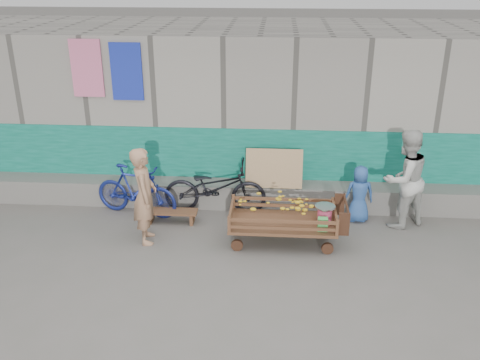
# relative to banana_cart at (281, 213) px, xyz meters

# --- Properties ---
(ground) EXTENTS (80.00, 80.00, 0.00)m
(ground) POSITION_rel_banana_cart_xyz_m (-0.43, -1.03, -0.53)
(ground) COLOR #5F5D56
(ground) RESTS_ON ground
(building_wall) EXTENTS (12.00, 3.50, 3.00)m
(building_wall) POSITION_rel_banana_cart_xyz_m (-0.43, 3.02, 0.93)
(building_wall) COLOR gray
(building_wall) RESTS_ON ground
(banana_cart) EXTENTS (1.84, 0.84, 0.79)m
(banana_cart) POSITION_rel_banana_cart_xyz_m (0.00, 0.00, 0.00)
(banana_cart) COLOR #503820
(banana_cart) RESTS_ON ground
(bench) EXTENTS (0.90, 0.27, 0.22)m
(bench) POSITION_rel_banana_cart_xyz_m (-1.87, 0.56, -0.37)
(bench) COLOR #503820
(bench) RESTS_ON ground
(vendor_man) EXTENTS (0.49, 0.65, 1.58)m
(vendor_man) POSITION_rel_banana_cart_xyz_m (-2.14, -0.08, 0.26)
(vendor_man) COLOR tan
(vendor_man) RESTS_ON ground
(woman) EXTENTS (1.04, 0.97, 1.70)m
(woman) POSITION_rel_banana_cart_xyz_m (2.04, 0.76, 0.32)
(woman) COLOR beige
(woman) RESTS_ON ground
(child) EXTENTS (0.51, 0.35, 1.01)m
(child) POSITION_rel_banana_cart_xyz_m (1.34, 0.86, -0.03)
(child) COLOR #2D559B
(child) RESTS_ON ground
(bicycle_dark) EXTENTS (1.81, 0.64, 0.95)m
(bicycle_dark) POSITION_rel_banana_cart_xyz_m (-1.16, 1.02, -0.06)
(bicycle_dark) COLOR black
(bicycle_dark) RESTS_ON ground
(bicycle_blue) EXTENTS (1.61, 0.82, 0.93)m
(bicycle_blue) POSITION_rel_banana_cart_xyz_m (-2.53, 0.82, -0.07)
(bicycle_blue) COLOR navy
(bicycle_blue) RESTS_ON ground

